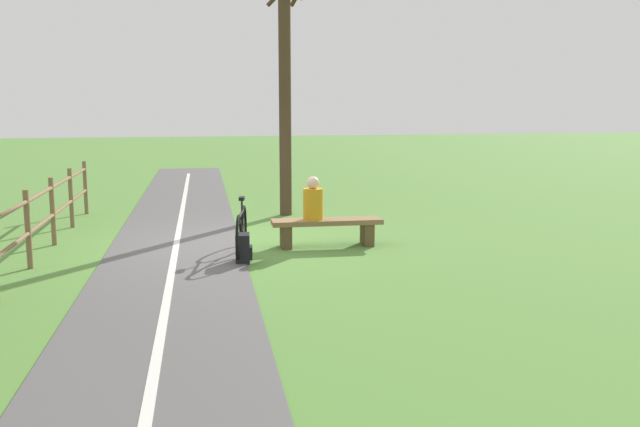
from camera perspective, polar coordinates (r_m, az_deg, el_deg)
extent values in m
plane|color=#548438|center=(11.48, -7.33, -2.50)|extent=(80.00, 80.00, 0.00)
cube|color=#565454|center=(7.57, -12.99, -8.70)|extent=(3.55, 36.06, 0.02)
cube|color=silver|center=(7.57, -12.99, -8.63)|extent=(1.38, 31.98, 0.00)
cube|color=brown|center=(11.10, 0.58, -0.68)|extent=(1.82, 0.51, 0.08)
cube|color=brown|center=(11.28, 3.96, -1.71)|extent=(0.18, 0.39, 0.37)
cube|color=brown|center=(11.05, -2.88, -1.92)|extent=(0.18, 0.39, 0.37)
cylinder|color=orange|center=(11.02, -0.59, 0.79)|extent=(0.34, 0.34, 0.51)
sphere|color=beige|center=(10.98, -0.59, 2.58)|extent=(0.21, 0.21, 0.21)
torus|color=black|center=(10.07, -6.80, -2.08)|extent=(0.17, 0.70, 0.70)
torus|color=black|center=(11.01, -6.39, -1.12)|extent=(0.17, 0.70, 0.70)
cylinder|color=black|center=(10.49, -6.61, 0.02)|extent=(0.18, 0.81, 0.04)
cylinder|color=black|center=(10.37, -6.66, -0.92)|extent=(0.14, 0.59, 0.33)
cylinder|color=black|center=(10.62, -6.56, 0.67)|extent=(0.03, 0.03, 0.20)
cube|color=black|center=(10.60, -6.57, 1.26)|extent=(0.11, 0.21, 0.05)
cube|color=black|center=(10.04, -6.49, -2.91)|extent=(0.24, 0.34, 0.43)
cube|color=black|center=(10.05, -5.79, -3.26)|extent=(0.07, 0.22, 0.19)
cylinder|color=brown|center=(15.24, -19.05, 2.06)|extent=(0.08, 0.08, 1.12)
cylinder|color=brown|center=(13.62, -20.12, 1.22)|extent=(0.08, 0.08, 1.12)
cylinder|color=brown|center=(12.00, -21.48, 0.15)|extent=(0.08, 0.08, 1.12)
cylinder|color=brown|center=(10.39, -23.26, -1.24)|extent=(0.08, 0.08, 1.12)
cylinder|color=brown|center=(9.54, -24.52, 0.20)|extent=(0.49, 11.63, 0.06)
cylinder|color=brown|center=(9.61, -24.35, -2.44)|extent=(0.49, 11.63, 0.06)
cylinder|color=#473323|center=(14.18, -2.94, 8.77)|extent=(0.25, 0.25, 4.44)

